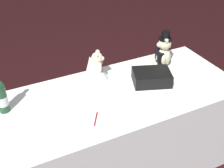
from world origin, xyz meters
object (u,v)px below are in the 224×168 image
at_px(teddy_bear_groom, 163,53).
at_px(signing_pen, 96,119).
at_px(gift_case_black, 152,77).
at_px(teddy_bear_bride, 96,67).
at_px(champagne_bottle, 1,96).

bearing_deg(teddy_bear_groom, signing_pen, 26.87).
bearing_deg(gift_case_black, teddy_bear_bride, -34.60).
bearing_deg(teddy_bear_groom, champagne_bottle, 1.67).
relative_size(signing_pen, gift_case_black, 0.38).
height_order(teddy_bear_groom, gift_case_black, teddy_bear_groom).
xyz_separation_m(teddy_bear_bride, champagne_bottle, (0.72, 0.10, 0.02)).
xyz_separation_m(teddy_bear_groom, champagne_bottle, (1.30, 0.04, 0.00)).
bearing_deg(teddy_bear_groom, teddy_bear_bride, -6.46).
bearing_deg(champagne_bottle, teddy_bear_groom, -178.33).
distance_m(teddy_bear_groom, teddy_bear_bride, 0.58).
bearing_deg(gift_case_black, teddy_bear_groom, -140.18).
height_order(champagne_bottle, signing_pen, champagne_bottle).
bearing_deg(gift_case_black, champagne_bottle, -7.61).
height_order(teddy_bear_bride, champagne_bottle, champagne_bottle).
height_order(champagne_bottle, gift_case_black, champagne_bottle).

